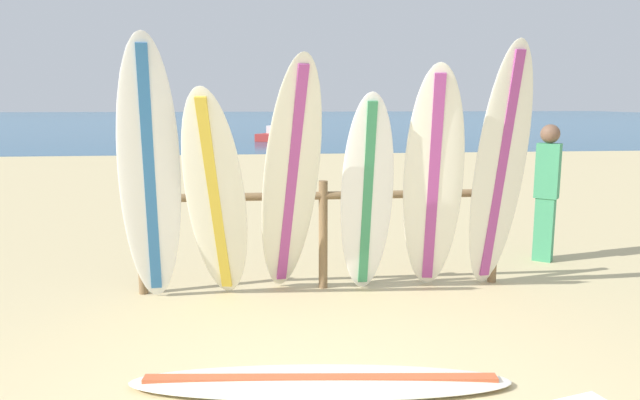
{
  "coord_description": "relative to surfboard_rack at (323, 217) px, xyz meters",
  "views": [
    {
      "loc": [
        -0.37,
        -3.01,
        1.89
      ],
      "look_at": [
        0.27,
        3.06,
        0.86
      ],
      "focal_mm": 33.03,
      "sensor_mm": 36.0,
      "label": 1
    }
  ],
  "objects": [
    {
      "name": "surfboard_leaning_right",
      "position": [
        1.7,
        -0.28,
        0.49
      ],
      "size": [
        0.58,
        0.65,
        2.46
      ],
      "color": "white",
      "rests_on": "ground"
    },
    {
      "name": "surfboard_lying_on_sand",
      "position": [
        -0.25,
        -2.11,
        -0.71
      ],
      "size": [
        2.61,
        0.77,
        0.08
      ],
      "color": "white",
      "rests_on": "ground"
    },
    {
      "name": "surfboard_leaning_center_right",
      "position": [
        1.03,
        -0.31,
        0.38
      ],
      "size": [
        0.69,
        0.79,
        2.24
      ],
      "color": "white",
      "rests_on": "ground"
    },
    {
      "name": "surfboard_leaning_left",
      "position": [
        -1.03,
        -0.43,
        0.27
      ],
      "size": [
        0.7,
        0.94,
        2.03
      ],
      "color": "silver",
      "rests_on": "ground"
    },
    {
      "name": "surfboard_rack",
      "position": [
        0.0,
        0.0,
        0.0
      ],
      "size": [
        3.69,
        0.09,
        1.11
      ],
      "color": "olive",
      "rests_on": "ground"
    },
    {
      "name": "surfboard_leaning_center",
      "position": [
        0.39,
        -0.28,
        0.25
      ],
      "size": [
        0.51,
        0.54,
        1.98
      ],
      "color": "white",
      "rests_on": "ground"
    },
    {
      "name": "surfboard_leaning_far_left",
      "position": [
        -1.62,
        -0.35,
        0.5
      ],
      "size": [
        0.61,
        0.66,
        2.48
      ],
      "color": "white",
      "rests_on": "ground"
    },
    {
      "name": "beachgoer_standing",
      "position": [
        2.73,
        0.74,
        0.15
      ],
      "size": [
        0.31,
        0.29,
        1.62
      ],
      "color": "#3F9966",
      "rests_on": "ground"
    },
    {
      "name": "surfboard_leaning_center_left",
      "position": [
        -0.34,
        -0.36,
        0.41
      ],
      "size": [
        0.72,
        1.11,
        2.31
      ],
      "color": "silver",
      "rests_on": "ground"
    },
    {
      "name": "ocean_water",
      "position": [
        -0.27,
        55.24,
        -0.74
      ],
      "size": [
        120.0,
        80.0,
        0.01
      ],
      "primitive_type": "cube",
      "color": "#1E5984",
      "rests_on": "ground"
    },
    {
      "name": "small_boat_offshore",
      "position": [
        0.33,
        22.43,
        -0.48
      ],
      "size": [
        2.2,
        2.65,
        0.71
      ],
      "color": "#B22D28",
      "rests_on": "ocean_water"
    }
  ]
}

